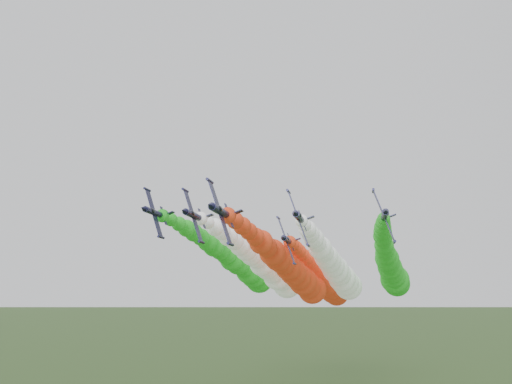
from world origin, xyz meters
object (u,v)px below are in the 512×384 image
at_px(jet_lead, 294,272).
at_px(jet_trail, 326,282).
at_px(jet_inner_right, 337,271).
at_px(jet_outer_right, 391,269).
at_px(jet_outer_left, 240,265).
at_px(jet_inner_left, 269,269).

bearing_deg(jet_lead, jet_trail, 81.29).
xyz_separation_m(jet_lead, jet_inner_right, (8.46, 14.43, 0.91)).
distance_m(jet_lead, jet_trail, 30.57).
relative_size(jet_outer_right, jet_trail, 1.00).
distance_m(jet_outer_left, jet_trail, 24.18).
bearing_deg(jet_trail, jet_lead, -98.71).
height_order(jet_inner_left, jet_trail, jet_inner_left).
xyz_separation_m(jet_lead, jet_outer_left, (-16.56, 19.27, 2.81)).
xyz_separation_m(jet_outer_right, jet_trail, (-16.92, 8.78, -2.77)).
bearing_deg(jet_outer_left, jet_outer_right, 3.22).
height_order(jet_inner_right, jet_outer_right, jet_outer_right).
bearing_deg(jet_outer_right, jet_inner_right, -151.92).
relative_size(jet_lead, jet_inner_right, 1.00).
bearing_deg(jet_inner_left, jet_trail, 52.55).
bearing_deg(jet_outer_left, jet_lead, -49.32).
height_order(jet_inner_left, jet_outer_left, jet_outer_left).
relative_size(jet_inner_left, jet_trail, 1.00).
distance_m(jet_inner_left, jet_inner_right, 16.43).
bearing_deg(jet_trail, jet_outer_right, -27.42).
xyz_separation_m(jet_lead, jet_trail, (4.63, 30.19, -1.25)).
distance_m(jet_inner_left, jet_trail, 20.87).
height_order(jet_outer_left, jet_outer_right, jet_outer_left).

